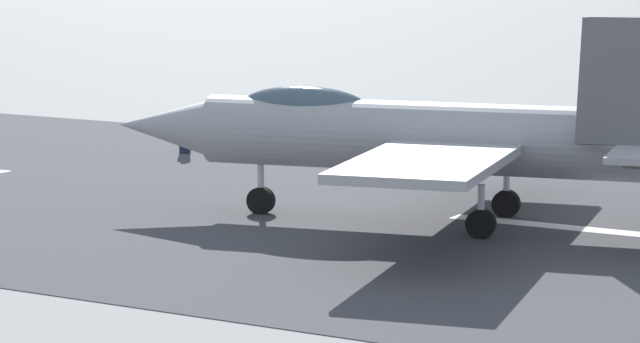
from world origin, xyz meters
TOP-DOWN VIEW (x-y plane):
  - ground_plane at (0.00, 0.00)m, footprint 400.00×400.00m
  - runway_strip at (-0.02, 0.00)m, footprint 240.00×26.00m
  - fighter_jet at (4.13, 1.27)m, footprint 17.19×14.94m
  - crew_person at (17.62, -6.71)m, footprint 0.63×0.46m
  - marker_cone_mid at (11.10, -11.71)m, footprint 0.44×0.44m

SIDE VIEW (x-z plane):
  - ground_plane at x=0.00m, z-range 0.00..0.00m
  - runway_strip at x=-0.02m, z-range 0.00..0.02m
  - marker_cone_mid at x=11.10m, z-range 0.00..0.55m
  - crew_person at x=17.62m, z-range 0.00..1.68m
  - fighter_jet at x=4.13m, z-range -0.39..5.22m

